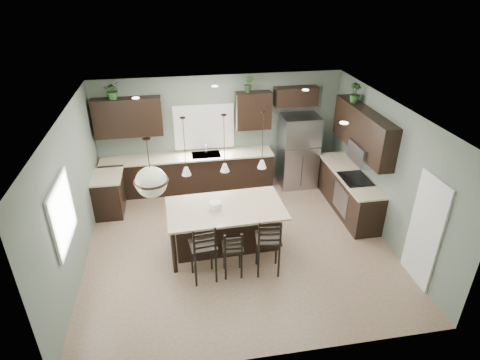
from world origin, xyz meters
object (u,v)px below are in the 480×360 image
object	(u,v)px
serving_dish	(215,205)
refrigerator	(298,151)
bar_stool_center	(233,252)
bar_stool_right	(268,244)
kitchen_island	(226,227)
plant_back_left	(112,90)
bar_stool_left	(203,251)

from	to	relation	value
serving_dish	refrigerator	bearing A→B (deg)	44.60
bar_stool_center	bar_stool_right	world-z (taller)	bar_stool_right
refrigerator	kitchen_island	size ratio (longest dim) A/B	0.82
plant_back_left	bar_stool_center	bearing A→B (deg)	-58.06
refrigerator	plant_back_left	world-z (taller)	plant_back_left
serving_dish	bar_stool_left	xyz separation A→B (m)	(-0.32, -0.85, -0.40)
serving_dish	plant_back_left	bearing A→B (deg)	126.61
plant_back_left	bar_stool_left	bearing A→B (deg)	-64.93
refrigerator	kitchen_island	xyz separation A→B (m)	(-2.17, -2.33, -0.46)
kitchen_island	bar_stool_left	bearing A→B (deg)	-123.46
refrigerator	kitchen_island	distance (m)	3.22
refrigerator	bar_stool_right	xyz separation A→B (m)	(-1.52, -3.19, -0.32)
refrigerator	serving_dish	size ratio (longest dim) A/B	7.71
kitchen_island	bar_stool_left	size ratio (longest dim) A/B	1.88
bar_stool_left	plant_back_left	xyz separation A→B (m)	(-1.62, 3.46, 2.00)
serving_dish	plant_back_left	distance (m)	3.63
bar_stool_left	plant_back_left	bearing A→B (deg)	108.06
refrigerator	kitchen_island	world-z (taller)	refrigerator
kitchen_island	serving_dish	size ratio (longest dim) A/B	9.39
kitchen_island	bar_stool_center	size ratio (longest dim) A/B	2.27
refrigerator	bar_stool_center	distance (m)	3.86
serving_dish	bar_stool_left	size ratio (longest dim) A/B	0.20
kitchen_island	bar_stool_right	distance (m)	1.09
serving_dish	bar_stool_right	world-z (taller)	bar_stool_right
plant_back_left	bar_stool_right	bearing A→B (deg)	-51.19
bar_stool_center	refrigerator	bearing A→B (deg)	58.51
bar_stool_center	plant_back_left	bearing A→B (deg)	124.82
kitchen_island	refrigerator	bearing A→B (deg)	44.92
bar_stool_center	bar_stool_right	xyz separation A→B (m)	(0.64, -0.02, 0.11)
kitchen_island	plant_back_left	world-z (taller)	plant_back_left
kitchen_island	serving_dish	bearing A→B (deg)	180.00
refrigerator	kitchen_island	bearing A→B (deg)	-132.97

